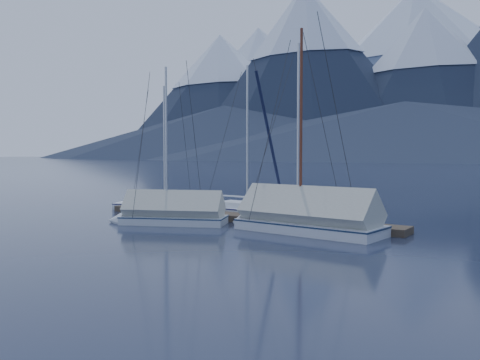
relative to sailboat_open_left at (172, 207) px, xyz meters
The scene contains 9 objects.
ground 7.90m from the sailboat_open_left, 31.16° to the right, with size 1000.00×1000.00×0.00m, color black.
dock 7.08m from the sailboat_open_left, 17.16° to the right, with size 18.00×1.50×0.54m.
mooring_posts 6.60m from the sailboat_open_left, 18.44° to the right, with size 15.12×1.52×0.35m.
sailboat_open_left is the anchor object (origin of this frame).
sailboat_open_mid 6.33m from the sailboat_open_left, ahead, with size 7.34×3.11×9.57m.
sailboat_open_right 9.49m from the sailboat_open_left, ahead, with size 8.33×4.01×10.62m.
sailboat_covered_near 11.71m from the sailboat_open_left, 18.64° to the right, with size 8.13×3.43×10.34m.
sailboat_covered_far 6.78m from the sailboat_open_left, 51.33° to the right, with size 6.51×4.24×8.82m.
person 11.61m from the sailboat_open_left, ahead, with size 0.61×0.40×1.66m, color black.
Camera 1 is at (15.23, -20.55, 3.63)m, focal length 38.00 mm.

